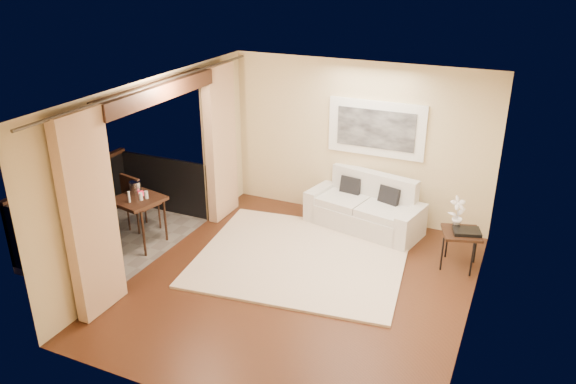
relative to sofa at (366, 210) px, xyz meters
The scene contains 18 objects.
floor 2.13m from the sofa, 98.47° to the right, with size 5.00×5.00×0.00m, color #4C2816.
room_shell 3.89m from the sofa, 139.47° to the right, with size 5.00×6.40×5.00m.
balcony 4.18m from the sofa, 150.01° to the right, with size 1.81×2.60×1.17m.
curtains 3.35m from the sofa, 139.24° to the right, with size 0.16×4.80×2.64m.
artwork 1.35m from the sofa, 92.10° to the left, with size 1.62×0.07×0.92m.
rug 1.56m from the sofa, 111.62° to the right, with size 3.04×2.65×0.04m, color beige.
sofa is the anchor object (origin of this frame).
side_table 1.76m from the sofa, 22.29° to the right, with size 0.65×0.65×0.57m.
tray 1.84m from the sofa, 21.75° to the right, with size 0.38×0.28×0.05m, color black.
orchid 1.68m from the sofa, 19.45° to the right, with size 0.25×0.17×0.47m, color white.
bistro_table 3.68m from the sofa, 146.33° to the right, with size 0.81×0.81×0.80m.
balcony_chair_far 3.77m from the sofa, 153.33° to the right, with size 0.52×0.52×1.01m.
balcony_chair_near 4.43m from the sofa, 151.37° to the right, with size 0.46×0.46×0.96m.
ice_bucket 3.74m from the sofa, 149.25° to the right, with size 0.18×0.18×0.20m, color silver.
candle 3.63m from the sofa, 147.78° to the right, with size 0.06×0.06×0.07m, color red.
vase 3.81m from the sofa, 144.13° to the right, with size 0.04×0.04×0.18m, color white.
glass_a 3.64m from the sofa, 144.95° to the right, with size 0.06×0.06×0.12m, color white.
glass_b 3.56m from the sofa, 145.81° to the right, with size 0.06×0.06×0.12m, color silver.
Camera 1 is at (2.61, -6.16, 4.27)m, focal length 35.00 mm.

